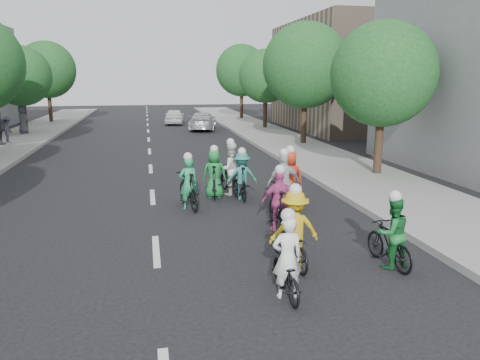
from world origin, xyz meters
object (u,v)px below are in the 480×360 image
object	(u,v)px
follow_car_lead	(203,121)
spectator_2	(23,119)
cyclist_3	(279,206)
cyclist_0	(286,268)
follow_car_trail	(175,116)
cyclist_9	(214,177)
cyclist_6	(230,175)
cyclist_8	(283,189)
cyclist_5	(188,188)
cyclist_1	(391,238)
cyclist_4	(289,184)
spectator_0	(8,130)
cyclist_7	(242,179)
cyclist_2	(294,236)

from	to	relation	value
follow_car_lead	spectator_2	world-z (taller)	spectator_2
cyclist_3	follow_car_lead	xyz separation A→B (m)	(0.97, 24.17, 0.02)
cyclist_0	follow_car_trail	bearing A→B (deg)	-89.61
cyclist_3	cyclist_9	bearing A→B (deg)	-72.61
cyclist_0	cyclist_6	xyz separation A→B (m)	(0.35, 7.59, 0.15)
cyclist_8	follow_car_lead	world-z (taller)	cyclist_8
cyclist_5	cyclist_9	xyz separation A→B (m)	(0.95, 1.22, 0.03)
cyclist_1	cyclist_3	xyz separation A→B (m)	(-1.62, 2.68, 0.03)
cyclist_4	cyclist_6	xyz separation A→B (m)	(-1.54, 1.64, 0.03)
spectator_2	cyclist_3	bearing A→B (deg)	-148.97
cyclist_3	cyclist_6	bearing A→B (deg)	-81.39
cyclist_6	spectator_0	xyz separation A→B (m)	(-10.49, 13.80, 0.27)
follow_car_lead	spectator_2	distance (m)	12.44
cyclist_3	spectator_2	size ratio (longest dim) A/B	0.98
cyclist_4	cyclist_7	bearing A→B (deg)	-31.71
cyclist_3	cyclist_6	size ratio (longest dim) A/B	0.93
cyclist_2	cyclist_8	xyz separation A→B (m)	(0.96, 4.01, 0.00)
cyclist_1	follow_car_lead	xyz separation A→B (m)	(-0.65, 26.84, 0.05)
spectator_0	cyclist_7	bearing A→B (deg)	-143.40
cyclist_7	cyclist_9	world-z (taller)	cyclist_9
cyclist_7	spectator_2	distance (m)	22.50
cyclist_7	cyclist_8	distance (m)	1.89
cyclist_3	cyclist_8	size ratio (longest dim) A/B	1.00
spectator_2	cyclist_2	bearing A→B (deg)	-151.65
follow_car_lead	follow_car_trail	size ratio (longest dim) A/B	1.20
cyclist_5	cyclist_6	xyz separation A→B (m)	(1.53, 1.47, 0.05)
follow_car_lead	follow_car_trail	xyz separation A→B (m)	(-1.81, 4.97, -0.01)
cyclist_4	cyclist_6	world-z (taller)	cyclist_6
cyclist_5	spectator_2	distance (m)	22.42
cyclist_1	follow_car_trail	distance (m)	31.91
cyclist_7	cyclist_8	bearing A→B (deg)	120.21
cyclist_7	cyclist_9	distance (m)	0.92
cyclist_8	follow_car_trail	distance (m)	27.41
cyclist_6	follow_car_trail	size ratio (longest dim) A/B	0.52
spectator_2	cyclist_0	bearing A→B (deg)	-153.69
cyclist_9	follow_car_trail	world-z (taller)	cyclist_9
cyclist_2	cyclist_4	size ratio (longest dim) A/B	0.96
spectator_0	cyclist_1	bearing A→B (deg)	-148.48
cyclist_0	cyclist_5	size ratio (longest dim) A/B	0.85
cyclist_5	spectator_0	bearing A→B (deg)	-70.74
cyclist_0	cyclist_2	size ratio (longest dim) A/B	0.93
cyclist_3	spectator_2	bearing A→B (deg)	-62.26
cyclist_1	follow_car_lead	distance (m)	26.85
cyclist_8	cyclist_2	bearing A→B (deg)	68.50
cyclist_0	cyclist_1	distance (m)	2.63
cyclist_2	cyclist_5	size ratio (longest dim) A/B	0.92
cyclist_9	cyclist_0	bearing A→B (deg)	99.09
cyclist_5	follow_car_lead	world-z (taller)	cyclist_5
cyclist_0	follow_car_trail	distance (m)	32.66
cyclist_1	cyclist_3	world-z (taller)	cyclist_3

